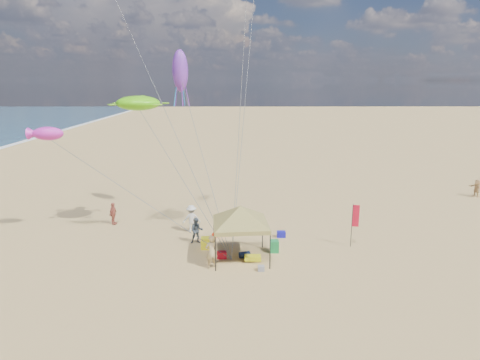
% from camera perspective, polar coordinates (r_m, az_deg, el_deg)
% --- Properties ---
extents(ground, '(280.00, 280.00, 0.00)m').
position_cam_1_polar(ground, '(22.95, 0.08, -11.54)').
color(ground, tan).
rests_on(ground, ground).
extents(canopy_tent, '(5.79, 5.79, 3.58)m').
position_cam_1_polar(canopy_tent, '(22.55, 0.07, -3.87)').
color(canopy_tent, black).
rests_on(canopy_tent, ground).
extents(feather_flag, '(0.40, 0.10, 2.67)m').
position_cam_1_polar(feather_flag, '(25.47, 15.56, -5.10)').
color(feather_flag, black).
rests_on(feather_flag, ground).
extents(cooler_red, '(0.54, 0.38, 0.38)m').
position_cam_1_polar(cooler_red, '(23.63, -2.52, -10.28)').
color(cooler_red, red).
rests_on(cooler_red, ground).
extents(cooler_blue, '(0.54, 0.38, 0.38)m').
position_cam_1_polar(cooler_blue, '(26.70, 5.70, -7.45)').
color(cooler_blue, '#1513A0').
rests_on(cooler_blue, ground).
extents(bag_navy, '(0.69, 0.54, 0.36)m').
position_cam_1_polar(bag_navy, '(23.66, 0.65, -10.26)').
color(bag_navy, '#0B1632').
rests_on(bag_navy, ground).
extents(bag_orange, '(0.54, 0.69, 0.36)m').
position_cam_1_polar(bag_orange, '(26.74, -3.30, -7.40)').
color(bag_orange, '#FD340E').
rests_on(bag_orange, ground).
extents(chair_green, '(0.50, 0.50, 0.70)m').
position_cam_1_polar(chair_green, '(24.42, 4.75, -9.09)').
color(chair_green, '#157738').
rests_on(chair_green, ground).
extents(chair_yellow, '(0.50, 0.50, 0.70)m').
position_cam_1_polar(chair_yellow, '(24.86, -4.81, -8.67)').
color(chair_yellow, '#FFF81C').
rests_on(chair_yellow, ground).
extents(crate_grey, '(0.34, 0.30, 0.28)m').
position_cam_1_polar(crate_grey, '(22.19, 2.93, -12.08)').
color(crate_grey, gray).
rests_on(crate_grey, ground).
extents(beach_cart, '(0.90, 0.50, 0.24)m').
position_cam_1_polar(beach_cart, '(23.23, 1.77, -10.68)').
color(beach_cart, '#FCFF1C').
rests_on(beach_cart, ground).
extents(person_near_a, '(0.78, 0.66, 1.81)m').
position_cam_1_polar(person_near_a, '(22.26, -3.97, -9.84)').
color(person_near_a, tan).
rests_on(person_near_a, ground).
extents(person_near_b, '(0.85, 0.70, 1.61)m').
position_cam_1_polar(person_near_b, '(25.57, -5.99, -6.96)').
color(person_near_b, '#343D47').
rests_on(person_near_b, ground).
extents(person_near_c, '(1.29, 0.90, 1.83)m').
position_cam_1_polar(person_near_c, '(27.41, -6.71, -5.31)').
color(person_near_c, beige).
rests_on(person_near_c, ground).
extents(person_far_a, '(0.53, 0.97, 1.56)m').
position_cam_1_polar(person_far_a, '(29.98, -17.10, -4.44)').
color(person_far_a, '#B25344').
rests_on(person_far_a, ground).
extents(person_far_c, '(0.86, 1.50, 1.54)m').
position_cam_1_polar(person_far_c, '(40.81, 29.86, -0.96)').
color(person_far_c, tan).
rests_on(person_far_c, ground).
extents(turtle_kite, '(3.11, 2.73, 0.89)m').
position_cam_1_polar(turtle_kite, '(26.14, -13.89, 10.26)').
color(turtle_kite, '#57CD0D').
rests_on(turtle_kite, ground).
extents(fish_kite, '(1.94, 1.13, 0.82)m').
position_cam_1_polar(fish_kite, '(27.35, -24.97, 5.83)').
color(fish_kite, '#D029B0').
rests_on(fish_kite, ground).
extents(squid_kite, '(1.45, 1.45, 2.84)m').
position_cam_1_polar(squid_kite, '(29.58, -8.26, 14.70)').
color(squid_kite, purple).
rests_on(squid_kite, ground).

